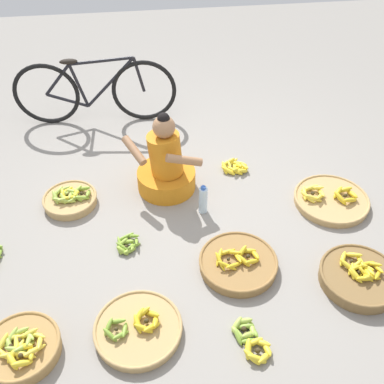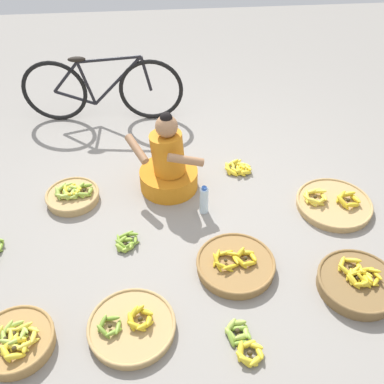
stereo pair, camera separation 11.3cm
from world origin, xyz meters
name	(u,v)px [view 1 (the left image)]	position (x,y,z in m)	size (l,w,h in m)	color
ground_plane	(189,207)	(0.00, 0.00, 0.00)	(10.00, 10.00, 0.00)	gray
vendor_woman_front	(166,166)	(-0.16, 0.30, 0.24)	(0.66, 0.52, 0.77)	orange
bicycle_leaning	(95,91)	(-0.79, 1.53, 0.36)	(1.70, 0.15, 0.73)	black
banana_basket_near_bicycle	(238,263)	(0.28, -0.70, 0.05)	(0.59, 0.59, 0.15)	olive
banana_basket_mid_left	(70,199)	(-1.01, 0.19, 0.05)	(0.47, 0.47, 0.15)	tan
banana_basket_back_center	(331,199)	(1.23, -0.11, 0.04)	(0.65, 0.65, 0.14)	tan
banana_basket_back_right	(359,277)	(1.11, -0.95, 0.06)	(0.58, 0.58, 0.16)	brown
banana_basket_back_left	(21,348)	(-1.21, -1.19, 0.06)	(0.49, 0.49, 0.17)	#A87F47
banana_basket_front_left	(138,329)	(-0.49, -1.14, 0.04)	(0.58, 0.58, 0.13)	tan
loose_bananas_near_vendor	(235,167)	(0.51, 0.47, 0.03)	(0.28, 0.24, 0.10)	yellow
loose_bananas_front_center	(251,340)	(0.23, -1.32, 0.03)	(0.25, 0.36, 0.09)	yellow
loose_bananas_mid_right	(127,245)	(-0.54, -0.39, 0.03)	(0.21, 0.24, 0.09)	olive
water_bottle	(203,200)	(0.11, -0.06, 0.13)	(0.07, 0.07, 0.27)	silver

